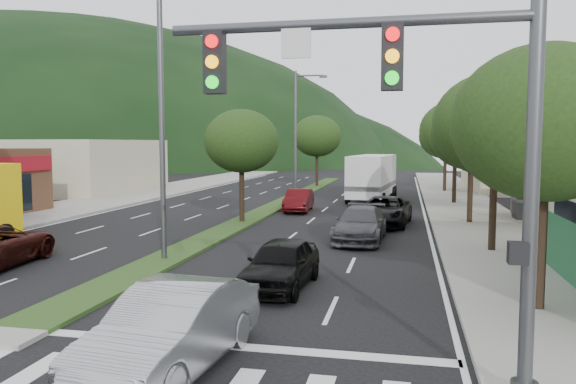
% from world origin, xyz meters
% --- Properties ---
extents(ground, '(160.00, 160.00, 0.00)m').
position_xyz_m(ground, '(0.00, 0.00, 0.00)').
color(ground, black).
rests_on(ground, ground).
extents(sidewalk_right, '(5.00, 90.00, 0.15)m').
position_xyz_m(sidewalk_right, '(12.50, 25.00, 0.07)').
color(sidewalk_right, gray).
rests_on(sidewalk_right, ground).
extents(sidewalk_left, '(6.00, 90.00, 0.15)m').
position_xyz_m(sidewalk_left, '(-13.00, 25.00, 0.07)').
color(sidewalk_left, gray).
rests_on(sidewalk_left, ground).
extents(median, '(1.60, 56.00, 0.12)m').
position_xyz_m(median, '(0.00, 28.00, 0.06)').
color(median, '#213D16').
rests_on(median, ground).
extents(traffic_signal, '(6.12, 0.40, 7.00)m').
position_xyz_m(traffic_signal, '(9.03, -1.54, 4.65)').
color(traffic_signal, '#47494C').
rests_on(traffic_signal, ground).
extents(bldg_left_far, '(9.00, 14.00, 4.60)m').
position_xyz_m(bldg_left_far, '(-19.00, 34.00, 2.30)').
color(bldg_left_far, '#B3AE8E').
rests_on(bldg_left_far, ground).
extents(bldg_right_far, '(10.00, 16.00, 5.20)m').
position_xyz_m(bldg_right_far, '(19.50, 44.00, 2.60)').
color(bldg_right_far, '#B3AE8E').
rests_on(bldg_right_far, ground).
extents(hill_far, '(176.00, 132.00, 82.00)m').
position_xyz_m(hill_far, '(-80.00, 110.00, 0.00)').
color(hill_far, black).
rests_on(hill_far, ground).
extents(tree_r_a, '(4.60, 4.60, 6.63)m').
position_xyz_m(tree_r_a, '(12.00, 4.00, 4.82)').
color(tree_r_a, black).
rests_on(tree_r_a, sidewalk_right).
extents(tree_r_b, '(4.80, 4.80, 6.94)m').
position_xyz_m(tree_r_b, '(12.00, 12.00, 5.04)').
color(tree_r_b, black).
rests_on(tree_r_b, sidewalk_right).
extents(tree_r_c, '(4.40, 4.40, 6.48)m').
position_xyz_m(tree_r_c, '(12.00, 20.00, 4.75)').
color(tree_r_c, black).
rests_on(tree_r_c, sidewalk_right).
extents(tree_r_d, '(5.00, 5.00, 7.17)m').
position_xyz_m(tree_r_d, '(12.00, 30.00, 5.18)').
color(tree_r_d, black).
rests_on(tree_r_d, sidewalk_right).
extents(tree_r_e, '(4.60, 4.60, 6.71)m').
position_xyz_m(tree_r_e, '(12.00, 40.00, 4.89)').
color(tree_r_e, black).
rests_on(tree_r_e, sidewalk_right).
extents(tree_med_near, '(4.00, 4.00, 6.02)m').
position_xyz_m(tree_med_near, '(0.00, 18.00, 4.43)').
color(tree_med_near, black).
rests_on(tree_med_near, median).
extents(tree_med_far, '(4.80, 4.80, 6.94)m').
position_xyz_m(tree_med_far, '(0.00, 44.00, 5.01)').
color(tree_med_far, black).
rests_on(tree_med_far, median).
extents(streetlight_near, '(2.60, 0.25, 10.00)m').
position_xyz_m(streetlight_near, '(0.21, 8.00, 5.58)').
color(streetlight_near, '#47494C').
rests_on(streetlight_near, ground).
extents(streetlight_mid, '(2.60, 0.25, 10.00)m').
position_xyz_m(streetlight_mid, '(0.21, 33.00, 5.58)').
color(streetlight_mid, '#47494C').
rests_on(streetlight_mid, ground).
extents(sedan_silver, '(2.18, 5.10, 1.64)m').
position_xyz_m(sedan_silver, '(4.36, -1.26, 0.82)').
color(sedan_silver, '#A0A3A8').
rests_on(sedan_silver, ground).
extents(car_queue_a, '(1.97, 4.41, 1.47)m').
position_xyz_m(car_queue_a, '(5.03, 5.15, 0.74)').
color(car_queue_a, black).
rests_on(car_queue_a, ground).
extents(car_queue_b, '(2.29, 5.22, 1.49)m').
position_xyz_m(car_queue_b, '(6.71, 13.81, 0.75)').
color(car_queue_b, '#444448').
rests_on(car_queue_b, ground).
extents(car_queue_c, '(1.67, 4.32, 1.40)m').
position_xyz_m(car_queue_c, '(2.02, 23.81, 0.70)').
color(car_queue_c, '#4F0D0F').
rests_on(car_queue_c, ground).
extents(car_queue_d, '(2.99, 5.66, 1.52)m').
position_xyz_m(car_queue_d, '(7.56, 18.81, 0.76)').
color(car_queue_d, black).
rests_on(car_queue_d, ground).
extents(motorhome, '(3.54, 9.09, 3.41)m').
position_xyz_m(motorhome, '(6.19, 31.79, 1.81)').
color(motorhome, silver).
rests_on(motorhome, ground).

